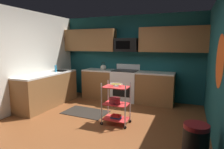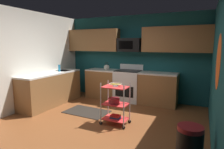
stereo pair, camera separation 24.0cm
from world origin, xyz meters
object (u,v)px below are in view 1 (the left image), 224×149
object	(u,v)px
kettle	(103,67)
oven_range	(125,85)
mixing_bowl_large	(115,101)
rolling_cart	(116,104)
dish_soap_bottle	(56,69)
fruit_bowl	(116,84)
microwave	(127,45)
trash_can	(195,148)
book_stack	(116,117)

from	to	relation	value
kettle	oven_range	bearing A→B (deg)	0.30
mixing_bowl_large	kettle	size ratio (longest dim) A/B	0.95
oven_range	rolling_cart	distance (m)	1.86
kettle	dish_soap_bottle	distance (m)	1.46
rolling_cart	mixing_bowl_large	xyz separation A→B (m)	(-0.03, -0.00, 0.07)
rolling_cart	fruit_bowl	xyz separation A→B (m)	(0.00, -0.00, 0.42)
microwave	trash_can	size ratio (longest dim) A/B	1.06
rolling_cart	fruit_bowl	size ratio (longest dim) A/B	3.36
mixing_bowl_large	book_stack	world-z (taller)	mixing_bowl_large
dish_soap_bottle	rolling_cart	bearing A→B (deg)	-20.52
book_stack	kettle	size ratio (longest dim) A/B	0.82
fruit_bowl	book_stack	size ratio (longest dim) A/B	1.25
fruit_bowl	dish_soap_bottle	world-z (taller)	dish_soap_bottle
fruit_bowl	kettle	bearing A→B (deg)	121.87
oven_range	microwave	xyz separation A→B (m)	(-0.00, 0.10, 1.22)
rolling_cart	dish_soap_bottle	xyz separation A→B (m)	(-2.20, 0.82, 0.57)
mixing_bowl_large	dish_soap_bottle	bearing A→B (deg)	159.19
oven_range	microwave	world-z (taller)	microwave
oven_range	mixing_bowl_large	world-z (taller)	oven_range
rolling_cart	kettle	distance (m)	2.20
rolling_cart	book_stack	world-z (taller)	rolling_cart
oven_range	trash_can	world-z (taller)	oven_range
book_stack	kettle	distance (m)	2.29
trash_can	microwave	bearing A→B (deg)	123.09
microwave	book_stack	distance (m)	2.49
fruit_bowl	book_stack	distance (m)	0.71
oven_range	trash_can	bearing A→B (deg)	-55.98
rolling_cart	book_stack	bearing A→B (deg)	-90.00
fruit_bowl	trash_can	size ratio (longest dim) A/B	0.41
oven_range	book_stack	xyz separation A→B (m)	(0.39, -1.81, -0.31)
kettle	trash_can	size ratio (longest dim) A/B	0.40
microwave	book_stack	bearing A→B (deg)	-78.45
mixing_bowl_large	dish_soap_bottle	distance (m)	2.37
fruit_bowl	mixing_bowl_large	world-z (taller)	fruit_bowl
fruit_bowl	mixing_bowl_large	xyz separation A→B (m)	(-0.03, 0.00, -0.36)
rolling_cart	trash_can	distance (m)	1.89
dish_soap_bottle	microwave	bearing A→B (deg)	31.11
oven_range	mixing_bowl_large	xyz separation A→B (m)	(0.36, -1.81, 0.04)
trash_can	oven_range	bearing A→B (deg)	124.02
oven_range	kettle	xyz separation A→B (m)	(-0.73, -0.00, 0.52)
rolling_cart	mixing_bowl_large	distance (m)	0.08
microwave	mixing_bowl_large	distance (m)	2.28
book_stack	rolling_cart	bearing A→B (deg)	90.00
oven_range	mixing_bowl_large	size ratio (longest dim) A/B	4.37
oven_range	kettle	size ratio (longest dim) A/B	4.17
rolling_cart	trash_can	size ratio (longest dim) A/B	1.39
fruit_bowl	mixing_bowl_large	size ratio (longest dim) A/B	1.08
microwave	oven_range	bearing A→B (deg)	-89.74
microwave	mixing_bowl_large	world-z (taller)	microwave
book_stack	trash_can	distance (m)	1.89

